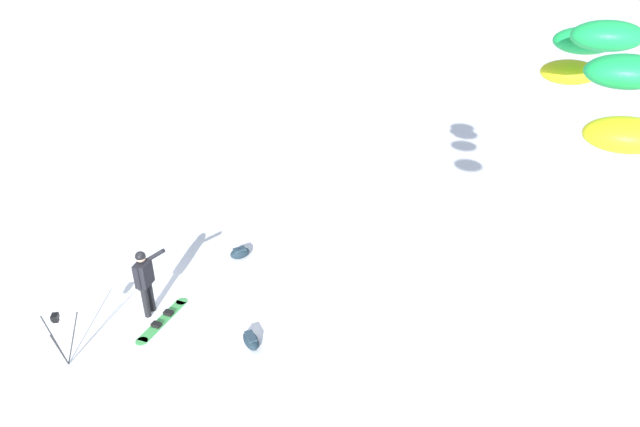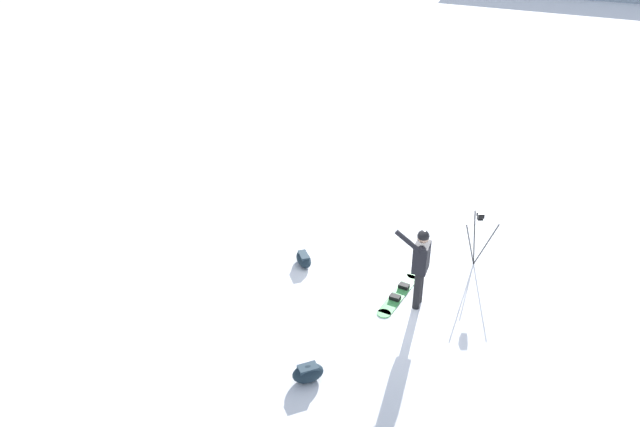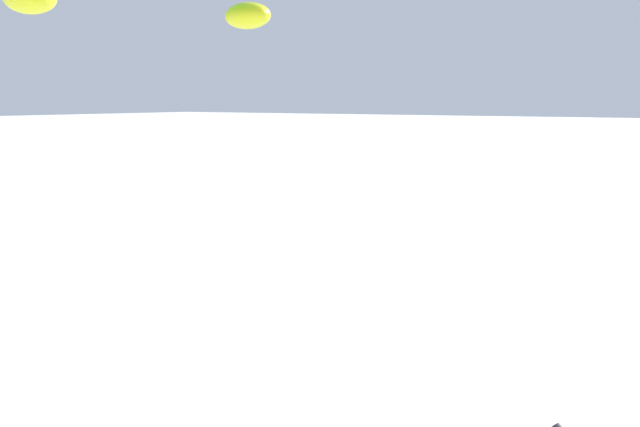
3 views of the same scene
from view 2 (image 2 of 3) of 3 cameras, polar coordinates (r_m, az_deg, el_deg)
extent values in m
plane|color=white|center=(11.88, 7.14, -7.35)|extent=(300.00, 300.00, 0.00)
cylinder|color=black|center=(11.24, 9.39, -7.36)|extent=(0.14, 0.14, 0.78)
cylinder|color=black|center=(11.42, 9.63, -6.76)|extent=(0.14, 0.14, 0.78)
cube|color=black|center=(10.96, 9.78, -4.18)|extent=(0.39, 0.47, 0.56)
sphere|color=tan|center=(10.75, 9.96, -2.31)|extent=(0.21, 0.21, 0.21)
sphere|color=black|center=(10.74, 9.97, -2.17)|extent=(0.22, 0.22, 0.22)
cylinder|color=black|center=(10.65, 8.51, -2.69)|extent=(0.50, 0.28, 0.39)
cylinder|color=black|center=(11.13, 10.10, -3.69)|extent=(0.09, 0.09, 0.56)
cube|color=#3F994C|center=(11.77, 7.68, -7.70)|extent=(1.00, 1.38, 0.02)
cylinder|color=#3F994C|center=(11.22, 6.19, -9.60)|extent=(0.26, 0.26, 0.02)
cylinder|color=#3F994C|center=(12.34, 9.02, -5.96)|extent=(0.26, 0.26, 0.02)
cube|color=black|center=(11.57, 7.27, -8.05)|extent=(0.24, 0.22, 0.08)
cube|color=black|center=(11.91, 8.12, -6.96)|extent=(0.24, 0.22, 0.08)
ellipsoid|color=#192833|center=(9.75, -1.18, -15.18)|extent=(0.60, 0.48, 0.29)
cube|color=#263A47|center=(9.69, -1.18, -14.75)|extent=(0.36, 0.29, 0.08)
cylinder|color=#262628|center=(12.89, 14.70, -2.26)|extent=(0.04, 0.42, 1.08)
cylinder|color=#262628|center=(12.58, 14.32, -2.98)|extent=(0.36, 0.26, 1.08)
cylinder|color=#262628|center=(12.68, 15.76, -2.93)|extent=(0.36, 0.25, 1.08)
cube|color=black|center=(12.45, 15.22, -0.45)|extent=(0.10, 0.10, 0.06)
cube|color=black|center=(12.42, 15.27, -0.12)|extent=(0.12, 0.16, 0.10)
ellipsoid|color=#192833|center=(12.51, -1.59, -4.44)|extent=(0.42, 0.66, 0.25)
cube|color=#263A47|center=(12.46, -1.59, -4.10)|extent=(0.25, 0.39, 0.08)
camera|label=1|loc=(19.25, -1.56, 30.07)|focal=29.86mm
camera|label=3|loc=(5.99, 23.92, -3.56)|focal=36.37mm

